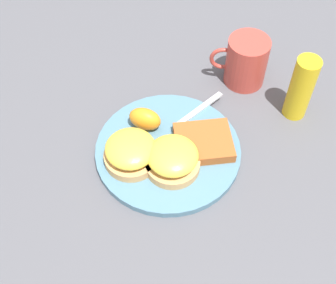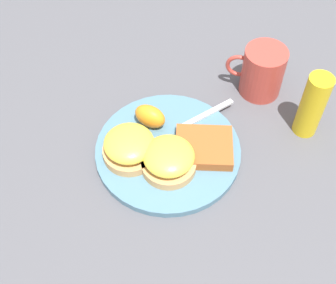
# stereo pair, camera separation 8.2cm
# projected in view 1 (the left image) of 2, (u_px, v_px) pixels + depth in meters

# --- Properties ---
(ground_plane) EXTENTS (1.10, 1.10, 0.00)m
(ground_plane) POSITION_uv_depth(u_px,v_px,m) (168.00, 153.00, 0.85)
(ground_plane) COLOR #4C4C51
(plate) EXTENTS (0.26, 0.26, 0.01)m
(plate) POSITION_uv_depth(u_px,v_px,m) (168.00, 151.00, 0.84)
(plate) COLOR slate
(plate) RESTS_ON ground_plane
(sandwich_benedict_left) EXTENTS (0.10, 0.10, 0.05)m
(sandwich_benedict_left) POSITION_uv_depth(u_px,v_px,m) (131.00, 152.00, 0.80)
(sandwich_benedict_left) COLOR tan
(sandwich_benedict_left) RESTS_ON plate
(sandwich_benedict_right) EXTENTS (0.10, 0.10, 0.05)m
(sandwich_benedict_right) POSITION_uv_depth(u_px,v_px,m) (173.00, 159.00, 0.79)
(sandwich_benedict_right) COLOR tan
(sandwich_benedict_right) RESTS_ON plate
(hashbrown_patty) EXTENTS (0.11, 0.10, 0.02)m
(hashbrown_patty) POSITION_uv_depth(u_px,v_px,m) (204.00, 142.00, 0.83)
(hashbrown_patty) COLOR #A05022
(hashbrown_patty) RESTS_ON plate
(orange_wedge) EXTENTS (0.07, 0.05, 0.04)m
(orange_wedge) POSITION_uv_depth(u_px,v_px,m) (145.00, 119.00, 0.85)
(orange_wedge) COLOR orange
(orange_wedge) RESTS_ON plate
(fork) EXTENTS (0.16, 0.17, 0.00)m
(fork) POSITION_uv_depth(u_px,v_px,m) (174.00, 128.00, 0.86)
(fork) COLOR silver
(fork) RESTS_ON plate
(cup) EXTENTS (0.11, 0.08, 0.10)m
(cup) POSITION_uv_depth(u_px,v_px,m) (246.00, 61.00, 0.92)
(cup) COLOR #B23D33
(cup) RESTS_ON ground_plane
(condiment_bottle) EXTENTS (0.04, 0.04, 0.13)m
(condiment_bottle) POSITION_uv_depth(u_px,v_px,m) (301.00, 88.00, 0.85)
(condiment_bottle) COLOR gold
(condiment_bottle) RESTS_ON ground_plane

